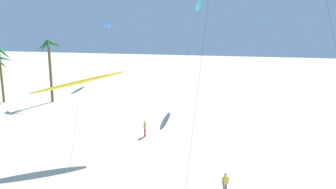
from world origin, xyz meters
name	(u,v)px	position (x,y,z in m)	size (l,w,h in m)	color
palm_tree_2	(49,51)	(-24.33, 38.39, 8.07)	(4.17, 4.04, 9.90)	brown
flying_kite_4	(81,82)	(-7.55, 21.35, 6.55)	(6.61, 7.53, 7.56)	yellow
flying_kite_7	(107,25)	(-25.50, 59.45, 12.57)	(5.52, 8.93, 13.36)	blue
flying_kite_8	(199,6)	(-2.37, 46.44, 15.02)	(3.80, 8.11, 15.86)	#19B2B7
person_near_left	(145,128)	(-3.68, 26.99, 0.96)	(0.36, 0.41, 1.75)	red
person_near_right	(225,183)	(6.21, 17.08, 0.89)	(0.42, 0.34, 1.62)	slate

